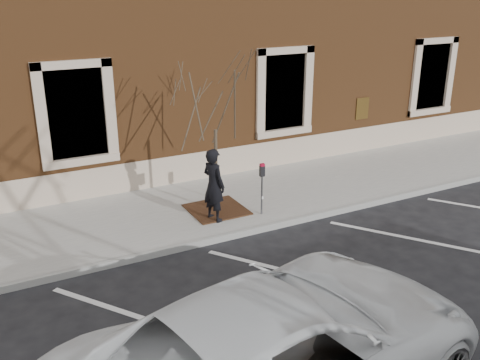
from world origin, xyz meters
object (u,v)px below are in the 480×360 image
sapling (215,106)px  white_truck (279,349)px  man (214,185)px  parking_meter (262,179)px

sapling → white_truck: bearing=-107.9°
man → parking_meter: bearing=-118.9°
man → white_truck: (-1.67, -5.57, -0.15)m
parking_meter → sapling: bearing=119.6°
man → parking_meter: man is taller
man → white_truck: bearing=145.8°
man → sapling: bearing=-48.5°
man → sapling: size_ratio=0.47×
man → white_truck: 5.82m
parking_meter → sapling: (-0.86, 0.71, 1.71)m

